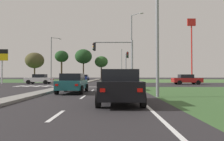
{
  "coord_description": "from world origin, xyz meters",
  "views": [
    {
      "loc": [
        5.41,
        -1.66,
        1.34
      ],
      "look_at": [
        5.11,
        32.81,
        2.14
      ],
      "focal_mm": 33.92,
      "sensor_mm": 36.0,
      "label": 1
    }
  ],
  "objects_px": {
    "traffic_signal_near_right": "(117,55)",
    "traffic_signal_far_right": "(127,62)",
    "treeline_third": "(83,56)",
    "car_red_seventh": "(187,79)",
    "street_lamp_fourth": "(122,63)",
    "fastfood_pole_sign": "(192,36)",
    "car_silver_third": "(116,82)",
    "treeline_fourth": "(101,62)",
    "car_navy_near": "(80,78)",
    "street_lamp_near": "(154,20)",
    "treeline_second": "(62,57)",
    "street_lamp_second": "(132,46)",
    "car_black_fifth": "(120,86)",
    "car_white_sixth": "(39,79)",
    "street_lamp_third": "(52,57)",
    "treeline_near": "(35,60)",
    "car_blue_second": "(85,78)",
    "fuel_price_totem": "(2,59)",
    "car_teal_fourth": "(73,83)"
  },
  "relations": [
    {
      "from": "treeline_third",
      "to": "car_silver_third",
      "type": "bearing_deg",
      "value": -77.66
    },
    {
      "from": "car_navy_near",
      "to": "traffic_signal_far_right",
      "type": "distance_m",
      "value": 16.03
    },
    {
      "from": "car_blue_second",
      "to": "fastfood_pole_sign",
      "type": "xyz_separation_m",
      "value": [
        24.66,
        -8.44,
        9.11
      ]
    },
    {
      "from": "car_navy_near",
      "to": "car_silver_third",
      "type": "height_order",
      "value": "car_navy_near"
    },
    {
      "from": "street_lamp_second",
      "to": "street_lamp_fourth",
      "type": "xyz_separation_m",
      "value": [
        -0.12,
        40.77,
        -0.19
      ]
    },
    {
      "from": "street_lamp_second",
      "to": "treeline_fourth",
      "type": "distance_m",
      "value": 30.35
    },
    {
      "from": "street_lamp_third",
      "to": "treeline_near",
      "type": "height_order",
      "value": "street_lamp_third"
    },
    {
      "from": "traffic_signal_far_right",
      "to": "car_blue_second",
      "type": "bearing_deg",
      "value": 117.98
    },
    {
      "from": "car_navy_near",
      "to": "treeline_third",
      "type": "height_order",
      "value": "treeline_third"
    },
    {
      "from": "street_lamp_third",
      "to": "treeline_fourth",
      "type": "xyz_separation_m",
      "value": [
        9.7,
        16.21,
        -0.05
      ]
    },
    {
      "from": "car_white_sixth",
      "to": "traffic_signal_near_right",
      "type": "relative_size",
      "value": 0.76
    },
    {
      "from": "car_black_fifth",
      "to": "car_navy_near",
      "type": "bearing_deg",
      "value": 101.86
    },
    {
      "from": "traffic_signal_far_right",
      "to": "treeline_third",
      "type": "relative_size",
      "value": 0.61
    },
    {
      "from": "fuel_price_totem",
      "to": "treeline_near",
      "type": "bearing_deg",
      "value": 101.45
    },
    {
      "from": "car_silver_third",
      "to": "street_lamp_fourth",
      "type": "distance_m",
      "value": 53.76
    },
    {
      "from": "car_navy_near",
      "to": "treeline_third",
      "type": "bearing_deg",
      "value": -85.75
    },
    {
      "from": "traffic_signal_near_right",
      "to": "treeline_fourth",
      "type": "relative_size",
      "value": 0.79
    },
    {
      "from": "street_lamp_near",
      "to": "treeline_second",
      "type": "height_order",
      "value": "street_lamp_near"
    },
    {
      "from": "car_black_fifth",
      "to": "treeline_fourth",
      "type": "relative_size",
      "value": 0.65
    },
    {
      "from": "street_lamp_near",
      "to": "street_lamp_third",
      "type": "bearing_deg",
      "value": 116.17
    },
    {
      "from": "car_silver_third",
      "to": "treeline_fourth",
      "type": "xyz_separation_m",
      "value": [
        -3.89,
        42.35,
        4.56
      ]
    },
    {
      "from": "traffic_signal_far_right",
      "to": "treeline_second",
      "type": "bearing_deg",
      "value": 125.82
    },
    {
      "from": "treeline_third",
      "to": "car_navy_near",
      "type": "bearing_deg",
      "value": -85.75
    },
    {
      "from": "car_blue_second",
      "to": "fastfood_pole_sign",
      "type": "relative_size",
      "value": 0.32
    },
    {
      "from": "car_black_fifth",
      "to": "street_lamp_fourth",
      "type": "xyz_separation_m",
      "value": [
        2.42,
        62.64,
        4.86
      ]
    },
    {
      "from": "traffic_signal_near_right",
      "to": "traffic_signal_far_right",
      "type": "xyz_separation_m",
      "value": [
        1.76,
        11.37,
        -0.1
      ]
    },
    {
      "from": "fastfood_pole_sign",
      "to": "car_blue_second",
      "type": "bearing_deg",
      "value": 161.11
    },
    {
      "from": "car_navy_near",
      "to": "street_lamp_near",
      "type": "bearing_deg",
      "value": 106.22
    },
    {
      "from": "traffic_signal_near_right",
      "to": "street_lamp_fourth",
      "type": "distance_m",
      "value": 47.84
    },
    {
      "from": "car_red_seventh",
      "to": "street_lamp_fourth",
      "type": "height_order",
      "value": "street_lamp_fourth"
    },
    {
      "from": "car_white_sixth",
      "to": "street_lamp_fourth",
      "type": "distance_m",
      "value": 42.22
    },
    {
      "from": "car_white_sixth",
      "to": "street_lamp_second",
      "type": "distance_m",
      "value": 15.62
    },
    {
      "from": "car_blue_second",
      "to": "treeline_second",
      "type": "relative_size",
      "value": 0.52
    },
    {
      "from": "street_lamp_near",
      "to": "treeline_near",
      "type": "height_order",
      "value": "street_lamp_near"
    },
    {
      "from": "car_red_seventh",
      "to": "treeline_second",
      "type": "relative_size",
      "value": 0.5
    },
    {
      "from": "street_lamp_near",
      "to": "car_teal_fourth",
      "type": "bearing_deg",
      "value": 152.04
    },
    {
      "from": "car_white_sixth",
      "to": "traffic_signal_near_right",
      "type": "bearing_deg",
      "value": -124.41
    },
    {
      "from": "fastfood_pole_sign",
      "to": "car_silver_third",
      "type": "bearing_deg",
      "value": -121.94
    },
    {
      "from": "car_blue_second",
      "to": "street_lamp_third",
      "type": "height_order",
      "value": "street_lamp_third"
    },
    {
      "from": "car_navy_near",
      "to": "treeline_near",
      "type": "bearing_deg",
      "value": -42.8
    },
    {
      "from": "car_red_seventh",
      "to": "fastfood_pole_sign",
      "type": "distance_m",
      "value": 18.67
    },
    {
      "from": "fuel_price_totem",
      "to": "treeline_near",
      "type": "height_order",
      "value": "treeline_near"
    },
    {
      "from": "traffic_signal_far_right",
      "to": "street_lamp_fourth",
      "type": "xyz_separation_m",
      "value": [
        0.51,
        36.38,
        1.95
      ]
    },
    {
      "from": "fastfood_pole_sign",
      "to": "street_lamp_near",
      "type": "bearing_deg",
      "value": -113.69
    },
    {
      "from": "car_navy_near",
      "to": "treeline_second",
      "type": "xyz_separation_m",
      "value": [
        -7.14,
        11.54,
        5.92
      ]
    },
    {
      "from": "car_white_sixth",
      "to": "street_lamp_third",
      "type": "bearing_deg",
      "value": 7.08
    },
    {
      "from": "car_black_fifth",
      "to": "treeline_near",
      "type": "height_order",
      "value": "treeline_near"
    },
    {
      "from": "treeline_third",
      "to": "treeline_fourth",
      "type": "bearing_deg",
      "value": 20.27
    },
    {
      "from": "street_lamp_third",
      "to": "treeline_near",
      "type": "distance_m",
      "value": 20.96
    },
    {
      "from": "car_silver_third",
      "to": "traffic_signal_near_right",
      "type": "bearing_deg",
      "value": 88.0
    }
  ]
}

